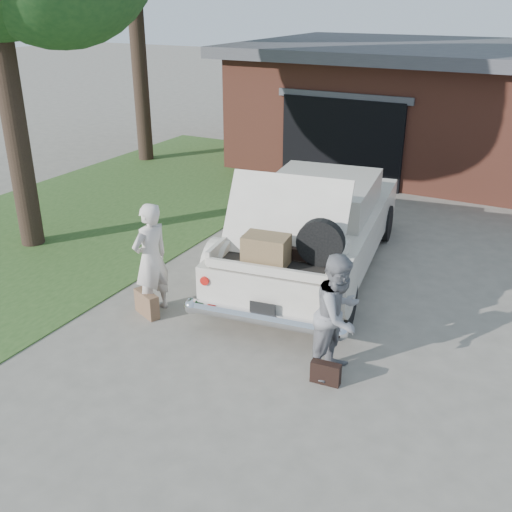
% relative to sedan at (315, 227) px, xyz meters
% --- Properties ---
extents(ground, '(90.00, 90.00, 0.00)m').
position_rel_sedan_xyz_m(ground, '(-0.00, -2.77, -0.82)').
color(ground, gray).
rests_on(ground, ground).
extents(grass_strip, '(6.00, 16.00, 0.02)m').
position_rel_sedan_xyz_m(grass_strip, '(-5.50, 0.23, -0.81)').
color(grass_strip, '#2D4C1E').
rests_on(grass_strip, ground).
extents(house, '(12.80, 7.80, 3.30)m').
position_rel_sedan_xyz_m(house, '(0.98, 8.70, 0.85)').
color(house, brown).
rests_on(house, ground).
extents(sedan, '(2.90, 5.81, 2.14)m').
position_rel_sedan_xyz_m(sedan, '(0.00, 0.00, 0.00)').
color(sedan, silver).
rests_on(sedan, ground).
extents(woman_left, '(0.55, 0.72, 1.76)m').
position_rel_sedan_xyz_m(woman_left, '(-1.58, -2.58, 0.06)').
color(woman_left, beige).
rests_on(woman_left, ground).
extents(woman_right, '(0.78, 0.92, 1.65)m').
position_rel_sedan_xyz_m(woman_right, '(1.50, -2.77, 0.01)').
color(woman_right, gray).
rests_on(woman_right, ground).
extents(suitcase_left, '(0.52, 0.34, 0.38)m').
position_rel_sedan_xyz_m(suitcase_left, '(-1.60, -2.74, -0.63)').
color(suitcase_left, brown).
rests_on(suitcase_left, ground).
extents(suitcase_right, '(0.39, 0.15, 0.30)m').
position_rel_sedan_xyz_m(suitcase_right, '(1.49, -3.09, -0.67)').
color(suitcase_right, black).
rests_on(suitcase_right, ground).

